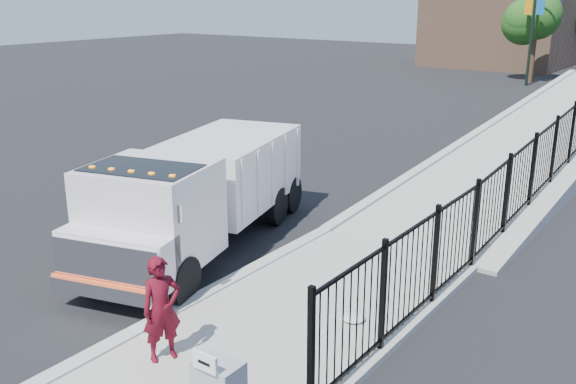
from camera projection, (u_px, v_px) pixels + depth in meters
The scene contains 13 objects.
ground at pixel (213, 296), 12.16m from camera, with size 120.00×120.00×0.00m, color black.
sidewalk at pixel (219, 375), 9.52m from camera, with size 3.55×12.00×0.12m, color #9E998E.
curb at pixel (132, 336), 10.59m from camera, with size 0.30×12.00×0.16m, color #ADAAA3.
ramp at pixel (551, 150), 23.40m from camera, with size 3.95×24.00×1.70m, color #9E998E.
iron_fence at pixel (569, 153), 19.23m from camera, with size 0.10×28.00×1.80m, color black.
truck at pixel (197, 191), 13.95m from camera, with size 4.03×7.48×2.45m.
worker at pixel (162, 309), 9.63m from camera, with size 0.61×0.40×1.66m, color #500914.
arrow_sign at pixel (205, 362), 7.28m from camera, with size 0.35×0.04×0.22m, color white.
debris at pixel (353, 317), 10.99m from camera, with size 0.42×0.42×0.10m, color silver.
light_pole_0 at pixel (539, 13), 38.33m from camera, with size 3.77×0.22×8.00m.
light_pole_2 at pixel (557, 10), 44.90m from camera, with size 3.77×0.22×8.00m.
tree_0 at pixel (536, 18), 40.22m from camera, with size 3.09×3.09×5.55m.
building at pixel (504, 13), 50.13m from camera, with size 10.00×10.00×8.00m, color #8C664C.
Camera 1 is at (7.58, -8.14, 5.49)m, focal length 40.00 mm.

